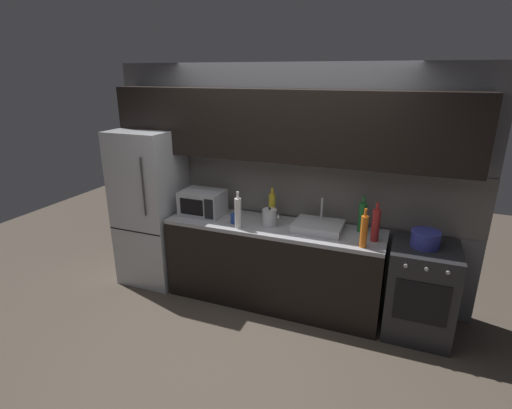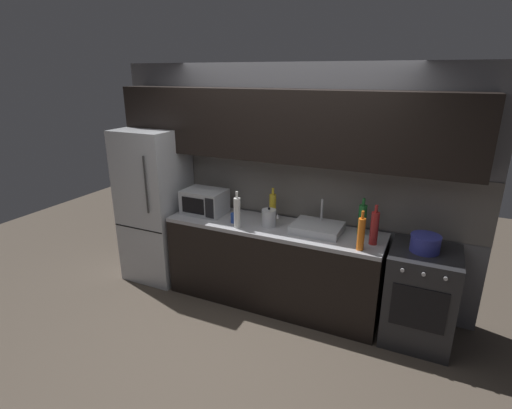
{
  "view_description": "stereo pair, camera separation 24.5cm",
  "coord_description": "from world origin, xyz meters",
  "px_view_note": "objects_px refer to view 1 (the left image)",
  "views": [
    {
      "loc": [
        1.22,
        -2.68,
        2.41
      ],
      "look_at": [
        -0.19,
        0.9,
        1.1
      ],
      "focal_mm": 27.53,
      "sensor_mm": 36.0,
      "label": 1
    },
    {
      "loc": [
        1.44,
        -2.59,
        2.41
      ],
      "look_at": [
        -0.19,
        0.9,
        1.1
      ],
      "focal_mm": 27.53,
      "sensor_mm": 36.0,
      "label": 2
    }
  ],
  "objects_px": {
    "wine_bottle_red": "(376,225)",
    "wine_bottle_yellow": "(272,206)",
    "cooking_pot": "(425,239)",
    "wine_bottle_white": "(238,213)",
    "wine_bottle_orange": "(364,231)",
    "wine_bottle_green": "(362,217)",
    "refrigerator": "(151,207)",
    "microwave": "(203,203)",
    "kettle": "(270,217)",
    "mug_blue": "(234,218)",
    "oven_range": "(420,290)"
  },
  "relations": [
    {
      "from": "oven_range",
      "to": "microwave",
      "type": "relative_size",
      "value": 1.96
    },
    {
      "from": "kettle",
      "to": "mug_blue",
      "type": "height_order",
      "value": "kettle"
    },
    {
      "from": "oven_range",
      "to": "mug_blue",
      "type": "height_order",
      "value": "mug_blue"
    },
    {
      "from": "wine_bottle_green",
      "to": "wine_bottle_yellow",
      "type": "height_order",
      "value": "wine_bottle_green"
    },
    {
      "from": "refrigerator",
      "to": "wine_bottle_red",
      "type": "bearing_deg",
      "value": -0.76
    },
    {
      "from": "microwave",
      "to": "wine_bottle_red",
      "type": "distance_m",
      "value": 1.85
    },
    {
      "from": "refrigerator",
      "to": "wine_bottle_yellow",
      "type": "relative_size",
      "value": 5.15
    },
    {
      "from": "cooking_pot",
      "to": "microwave",
      "type": "bearing_deg",
      "value": 179.54
    },
    {
      "from": "wine_bottle_green",
      "to": "wine_bottle_white",
      "type": "height_order",
      "value": "wine_bottle_white"
    },
    {
      "from": "wine_bottle_yellow",
      "to": "oven_range",
      "type": "bearing_deg",
      "value": -6.0
    },
    {
      "from": "cooking_pot",
      "to": "wine_bottle_orange",
      "type": "bearing_deg",
      "value": -158.15
    },
    {
      "from": "wine_bottle_red",
      "to": "wine_bottle_yellow",
      "type": "distance_m",
      "value": 1.1
    },
    {
      "from": "wine_bottle_red",
      "to": "wine_bottle_yellow",
      "type": "height_order",
      "value": "wine_bottle_red"
    },
    {
      "from": "wine_bottle_green",
      "to": "cooking_pot",
      "type": "height_order",
      "value": "wine_bottle_green"
    },
    {
      "from": "refrigerator",
      "to": "wine_bottle_red",
      "type": "relative_size",
      "value": 4.76
    },
    {
      "from": "microwave",
      "to": "wine_bottle_white",
      "type": "height_order",
      "value": "wine_bottle_white"
    },
    {
      "from": "microwave",
      "to": "mug_blue",
      "type": "distance_m",
      "value": 0.46
    },
    {
      "from": "wine_bottle_red",
      "to": "wine_bottle_white",
      "type": "height_order",
      "value": "wine_bottle_white"
    },
    {
      "from": "wine_bottle_red",
      "to": "microwave",
      "type": "bearing_deg",
      "value": 178.39
    },
    {
      "from": "wine_bottle_red",
      "to": "cooking_pot",
      "type": "bearing_deg",
      "value": 4.37
    },
    {
      "from": "wine_bottle_white",
      "to": "mug_blue",
      "type": "relative_size",
      "value": 3.72
    },
    {
      "from": "wine_bottle_green",
      "to": "mug_blue",
      "type": "distance_m",
      "value": 1.3
    },
    {
      "from": "refrigerator",
      "to": "wine_bottle_white",
      "type": "relative_size",
      "value": 4.73
    },
    {
      "from": "microwave",
      "to": "wine_bottle_white",
      "type": "bearing_deg",
      "value": -22.7
    },
    {
      "from": "wine_bottle_orange",
      "to": "oven_range",
      "type": "bearing_deg",
      "value": 20.91
    },
    {
      "from": "kettle",
      "to": "wine_bottle_orange",
      "type": "relative_size",
      "value": 0.55
    },
    {
      "from": "wine_bottle_red",
      "to": "wine_bottle_green",
      "type": "distance_m",
      "value": 0.24
    },
    {
      "from": "refrigerator",
      "to": "wine_bottle_yellow",
      "type": "xyz_separation_m",
      "value": [
        1.44,
        0.16,
        0.14
      ]
    },
    {
      "from": "wine_bottle_white",
      "to": "wine_bottle_green",
      "type": "bearing_deg",
      "value": 16.82
    },
    {
      "from": "wine_bottle_white",
      "to": "wine_bottle_yellow",
      "type": "bearing_deg",
      "value": 56.91
    },
    {
      "from": "wine_bottle_orange",
      "to": "mug_blue",
      "type": "bearing_deg",
      "value": 175.21
    },
    {
      "from": "wine_bottle_orange",
      "to": "microwave",
      "type": "bearing_deg",
      "value": 172.62
    },
    {
      "from": "kettle",
      "to": "wine_bottle_orange",
      "type": "xyz_separation_m",
      "value": [
        0.96,
        -0.18,
        0.06
      ]
    },
    {
      "from": "refrigerator",
      "to": "mug_blue",
      "type": "height_order",
      "value": "refrigerator"
    },
    {
      "from": "wine_bottle_white",
      "to": "wine_bottle_yellow",
      "type": "height_order",
      "value": "wine_bottle_white"
    },
    {
      "from": "oven_range",
      "to": "wine_bottle_yellow",
      "type": "bearing_deg",
      "value": 174.0
    },
    {
      "from": "wine_bottle_yellow",
      "to": "cooking_pot",
      "type": "bearing_deg",
      "value": -6.04
    },
    {
      "from": "wine_bottle_red",
      "to": "wine_bottle_orange",
      "type": "height_order",
      "value": "wine_bottle_red"
    },
    {
      "from": "wine_bottle_green",
      "to": "cooking_pot",
      "type": "xyz_separation_m",
      "value": [
        0.58,
        -0.15,
        -0.08
      ]
    },
    {
      "from": "wine_bottle_white",
      "to": "wine_bottle_orange",
      "type": "relative_size",
      "value": 1.04
    },
    {
      "from": "kettle",
      "to": "oven_range",
      "type": "bearing_deg",
      "value": 1.1
    },
    {
      "from": "cooking_pot",
      "to": "wine_bottle_yellow",
      "type": "bearing_deg",
      "value": 173.96
    },
    {
      "from": "wine_bottle_white",
      "to": "cooking_pot",
      "type": "bearing_deg",
      "value": 6.51
    },
    {
      "from": "kettle",
      "to": "refrigerator",
      "type": "bearing_deg",
      "value": 178.83
    },
    {
      "from": "refrigerator",
      "to": "wine_bottle_red",
      "type": "xyz_separation_m",
      "value": [
        2.53,
        -0.03,
        0.16
      ]
    },
    {
      "from": "wine_bottle_orange",
      "to": "mug_blue",
      "type": "distance_m",
      "value": 1.34
    },
    {
      "from": "microwave",
      "to": "oven_range",
      "type": "bearing_deg",
      "value": -0.49
    },
    {
      "from": "wine_bottle_green",
      "to": "cooking_pot",
      "type": "bearing_deg",
      "value": -14.88
    },
    {
      "from": "wine_bottle_white",
      "to": "mug_blue",
      "type": "height_order",
      "value": "wine_bottle_white"
    },
    {
      "from": "microwave",
      "to": "mug_blue",
      "type": "height_order",
      "value": "microwave"
    }
  ]
}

